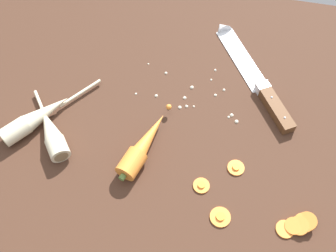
# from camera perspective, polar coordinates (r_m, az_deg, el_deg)

# --- Properties ---
(ground_plane) EXTENTS (1.20, 0.90, 0.04)m
(ground_plane) POSITION_cam_1_polar(r_m,az_deg,el_deg) (0.81, 0.30, -0.11)
(ground_plane) COLOR #42281C
(chefs_knife) EXTENTS (0.22, 0.31, 0.04)m
(chefs_knife) POSITION_cam_1_polar(r_m,az_deg,el_deg) (0.89, 12.56, 8.40)
(chefs_knife) COLOR silver
(chefs_knife) RESTS_ON ground_plane
(whole_carrot) EXTENTS (0.08, 0.19, 0.04)m
(whole_carrot) POSITION_cam_1_polar(r_m,az_deg,el_deg) (0.74, -3.87, -3.10)
(whole_carrot) COLOR orange
(whole_carrot) RESTS_ON ground_plane
(parsnip_front) EXTENTS (0.16, 0.21, 0.04)m
(parsnip_front) POSITION_cam_1_polar(r_m,az_deg,el_deg) (0.82, -19.63, 1.18)
(parsnip_front) COLOR beige
(parsnip_front) RESTS_ON ground_plane
(parsnip_mid_left) EXTENTS (0.14, 0.16, 0.04)m
(parsnip_mid_left) POSITION_cam_1_polar(r_m,az_deg,el_deg) (0.79, -17.50, -1.07)
(parsnip_mid_left) COLOR beige
(parsnip_mid_left) RESTS_ON ground_plane
(carrot_slice_stack) EXTENTS (0.07, 0.05, 0.03)m
(carrot_slice_stack) POSITION_cam_1_polar(r_m,az_deg,el_deg) (0.73, 19.44, -14.19)
(carrot_slice_stack) COLOR orange
(carrot_slice_stack) RESTS_ON ground_plane
(carrot_slice_stray_near) EXTENTS (0.04, 0.04, 0.01)m
(carrot_slice_stray_near) POSITION_cam_1_polar(r_m,az_deg,el_deg) (0.71, 8.08, -13.69)
(carrot_slice_stray_near) COLOR orange
(carrot_slice_stray_near) RESTS_ON ground_plane
(carrot_slice_stray_mid) EXTENTS (0.03, 0.03, 0.01)m
(carrot_slice_stray_mid) POSITION_cam_1_polar(r_m,az_deg,el_deg) (0.72, 5.17, -9.09)
(carrot_slice_stray_mid) COLOR orange
(carrot_slice_stray_mid) RESTS_ON ground_plane
(carrot_slice_stray_far) EXTENTS (0.03, 0.03, 0.01)m
(carrot_slice_stray_far) POSITION_cam_1_polar(r_m,az_deg,el_deg) (0.75, 10.45, -6.30)
(carrot_slice_stray_far) COLOR orange
(carrot_slice_stray_far) RESTS_ON ground_plane
(mince_crumbs) EXTENTS (0.24, 0.14, 0.01)m
(mince_crumbs) POSITION_cam_1_polar(r_m,az_deg,el_deg) (0.82, 4.25, 4.17)
(mince_crumbs) COLOR silver
(mince_crumbs) RESTS_ON ground_plane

